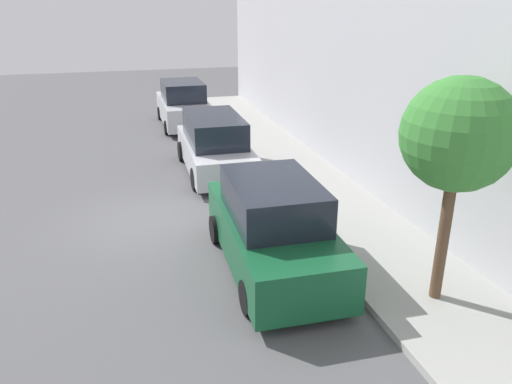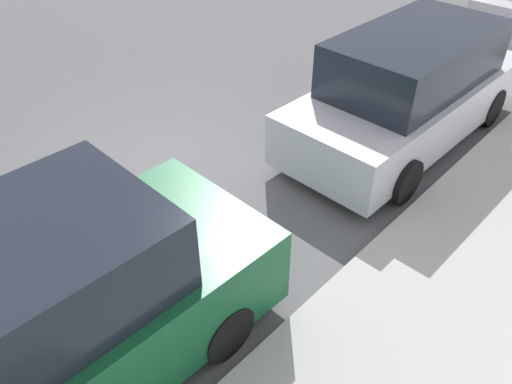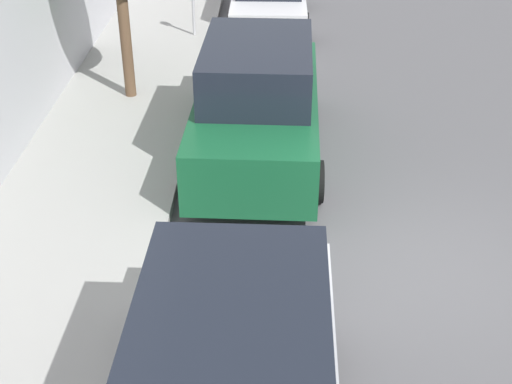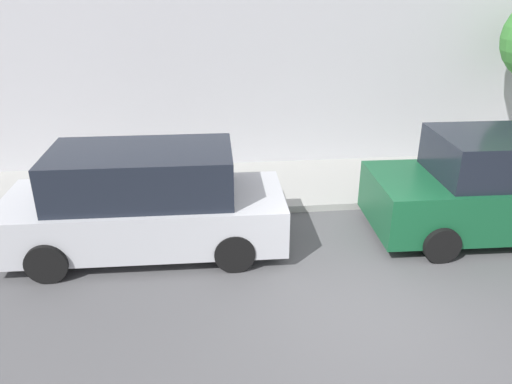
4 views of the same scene
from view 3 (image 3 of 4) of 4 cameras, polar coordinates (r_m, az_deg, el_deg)
ground_plane at (r=9.82m, az=13.09°, el=-5.86°), size 60.00×60.00×0.00m
sidewalk at (r=9.99m, az=-15.44°, el=-4.98°), size 2.72×32.00×0.15m
parked_suv_second at (r=11.87m, az=0.11°, el=7.04°), size 2.09×4.85×1.98m
parking_meter_near at (r=17.43m, az=-5.07°, el=15.03°), size 0.11×0.15×1.36m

